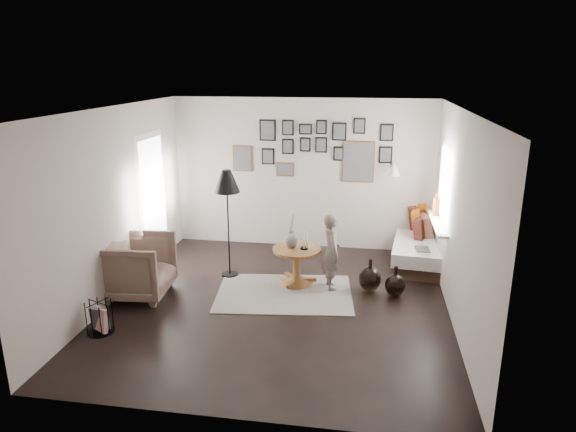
% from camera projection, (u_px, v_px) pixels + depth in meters
% --- Properties ---
extents(ground, '(4.80, 4.80, 0.00)m').
position_uv_depth(ground, '(279.00, 304.00, 6.97)').
color(ground, black).
rests_on(ground, ground).
extents(wall_back, '(4.50, 0.00, 4.50)m').
position_uv_depth(wall_back, '(302.00, 174.00, 8.88)').
color(wall_back, '#ADA297').
rests_on(wall_back, ground).
extents(wall_front, '(4.50, 0.00, 4.50)m').
position_uv_depth(wall_front, '(228.00, 289.00, 4.33)').
color(wall_front, '#ADA297').
rests_on(wall_front, ground).
extents(wall_left, '(0.00, 4.80, 4.80)m').
position_uv_depth(wall_left, '(115.00, 205.00, 6.94)').
color(wall_left, '#ADA297').
rests_on(wall_left, ground).
extents(wall_right, '(0.00, 4.80, 4.80)m').
position_uv_depth(wall_right, '(459.00, 220.00, 6.27)').
color(wall_right, '#ADA297').
rests_on(wall_right, ground).
extents(ceiling, '(4.80, 4.80, 0.00)m').
position_uv_depth(ceiling, '(278.00, 109.00, 6.24)').
color(ceiling, white).
rests_on(ceiling, wall_back).
extents(door_left, '(0.00, 2.14, 2.14)m').
position_uv_depth(door_left, '(153.00, 200.00, 8.15)').
color(door_left, white).
rests_on(door_left, wall_left).
extents(window_right, '(0.15, 1.32, 1.30)m').
position_uv_depth(window_right, '(437.00, 217.00, 7.65)').
color(window_right, white).
rests_on(window_right, wall_right).
extents(gallery_wall, '(2.74, 0.03, 1.08)m').
position_uv_depth(gallery_wall, '(319.00, 149.00, 8.69)').
color(gallery_wall, brown).
rests_on(gallery_wall, wall_back).
extents(wall_sconce, '(0.18, 0.36, 0.16)m').
position_uv_depth(wall_sconce, '(395.00, 171.00, 8.35)').
color(wall_sconce, white).
rests_on(wall_sconce, wall_back).
extents(rug, '(2.03, 1.53, 0.01)m').
position_uv_depth(rug, '(284.00, 293.00, 7.27)').
color(rug, beige).
rests_on(rug, ground).
extents(pedestal_table, '(0.71, 0.71, 0.56)m').
position_uv_depth(pedestal_table, '(297.00, 267.00, 7.54)').
color(pedestal_table, brown).
rests_on(pedestal_table, ground).
extents(vase, '(0.20, 0.20, 0.50)m').
position_uv_depth(vase, '(292.00, 238.00, 7.44)').
color(vase, black).
rests_on(vase, pedestal_table).
extents(candles, '(0.12, 0.12, 0.26)m').
position_uv_depth(candles, '(304.00, 241.00, 7.40)').
color(candles, black).
rests_on(candles, pedestal_table).
extents(daybed, '(0.96, 1.88, 0.88)m').
position_uv_depth(daybed, '(419.00, 243.00, 8.48)').
color(daybed, black).
rests_on(daybed, ground).
extents(magazine_on_daybed, '(0.22, 0.28, 0.01)m').
position_uv_depth(magazine_on_daybed, '(423.00, 249.00, 7.84)').
color(magazine_on_daybed, black).
rests_on(magazine_on_daybed, daybed).
extents(armchair, '(1.00, 0.98, 0.85)m').
position_uv_depth(armchair, '(136.00, 267.00, 7.12)').
color(armchair, brown).
rests_on(armchair, ground).
extents(armchair_cushion, '(0.40, 0.41, 0.17)m').
position_uv_depth(armchair_cushion, '(137.00, 262.00, 7.15)').
color(armchair_cushion, beige).
rests_on(armchair_cushion, armchair).
extents(floor_lamp, '(0.38, 0.38, 1.65)m').
position_uv_depth(floor_lamp, '(227.00, 185.00, 7.52)').
color(floor_lamp, black).
rests_on(floor_lamp, ground).
extents(magazine_basket, '(0.41, 0.41, 0.39)m').
position_uv_depth(magazine_basket, '(100.00, 318.00, 6.18)').
color(magazine_basket, black).
rests_on(magazine_basket, ground).
extents(demijohn_large, '(0.32, 0.32, 0.48)m').
position_uv_depth(demijohn_large, '(370.00, 279.00, 7.32)').
color(demijohn_large, black).
rests_on(demijohn_large, ground).
extents(demijohn_small, '(0.28, 0.28, 0.44)m').
position_uv_depth(demijohn_small, '(395.00, 285.00, 7.16)').
color(demijohn_small, black).
rests_on(demijohn_small, ground).
extents(child, '(0.38, 0.47, 1.12)m').
position_uv_depth(child, '(331.00, 252.00, 7.31)').
color(child, '#65594F').
rests_on(child, ground).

